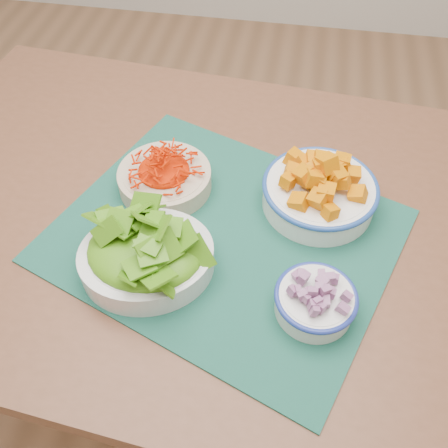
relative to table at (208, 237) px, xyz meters
name	(u,v)px	position (x,y,z in m)	size (l,w,h in m)	color
ground	(166,317)	(-0.19, 0.16, -0.66)	(4.00, 4.00, 0.00)	#AC7A53
table	(208,237)	(0.00, 0.00, 0.00)	(1.40, 0.99, 0.75)	brown
placemat	(224,235)	(0.04, -0.06, 0.09)	(0.59, 0.48, 0.00)	#0D352B
carrot_bowl	(164,175)	(-0.09, 0.04, 0.12)	(0.24, 0.24, 0.07)	beige
squash_bowl	(321,187)	(0.21, 0.05, 0.14)	(0.23, 0.23, 0.10)	white
lettuce_bowl	(145,251)	(-0.07, -0.16, 0.14)	(0.28, 0.26, 0.10)	silver
onion_bowl	(316,299)	(0.21, -0.19, 0.12)	(0.14, 0.14, 0.07)	silver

